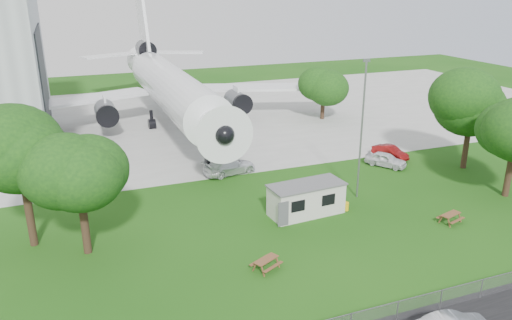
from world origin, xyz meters
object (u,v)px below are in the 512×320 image
object	(u,v)px
site_cabin	(306,199)
airliner	(170,86)
picnic_west	(266,269)
picnic_east	(450,222)

from	to	relation	value
site_cabin	airliner	bearing A→B (deg)	98.16
airliner	site_cabin	xyz separation A→B (m)	(4.46, -31.10, -3.96)
picnic_west	site_cabin	bearing A→B (deg)	20.05
picnic_west	picnic_east	xyz separation A→B (m)	(16.15, 1.09, 0.00)
picnic_west	picnic_east	bearing A→B (deg)	-22.92
picnic_east	site_cabin	bearing A→B (deg)	134.39
airliner	picnic_east	distance (m)	39.73
picnic_west	picnic_east	distance (m)	16.19
airliner	picnic_west	world-z (taller)	airliner
site_cabin	picnic_east	size ratio (longest dim) A/B	3.80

